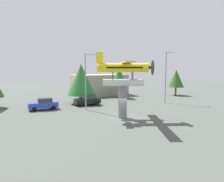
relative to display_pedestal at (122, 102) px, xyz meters
The scene contains 11 objects.
ground_plane 2.05m from the display_pedestal, ahead, with size 140.00×140.00×0.00m, color #4C514C.
display_pedestal is the anchor object (origin of this frame).
floatplane_monument 3.72m from the display_pedestal, 24.14° to the right, with size 7.16×9.94×4.00m.
car_near_blue 12.62m from the display_pedestal, 130.10° to the left, with size 4.20×2.02×1.76m.
car_mid_black 10.43m from the display_pedestal, 95.32° to the left, with size 4.20×2.02×1.76m.
streetlight_primary 7.61m from the display_pedestal, 108.83° to the left, with size 1.84×0.28×8.23m.
streetlight_secondary 14.46m from the display_pedestal, 28.61° to the left, with size 1.84×0.28×8.95m.
storefront_building 22.76m from the display_pedestal, 75.18° to the left, with size 11.70×6.67×4.57m, color #9E9384.
tree_east 12.81m from the display_pedestal, 95.96° to the left, with size 4.80×4.80×6.84m.
tree_center_back 17.65m from the display_pedestal, 63.91° to the left, with size 3.43×3.43×6.30m.
tree_far_east 25.20m from the display_pedestal, 33.38° to the left, with size 3.49×3.49×5.71m.
Camera 1 is at (-12.53, -23.13, 6.33)m, focal length 34.54 mm.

